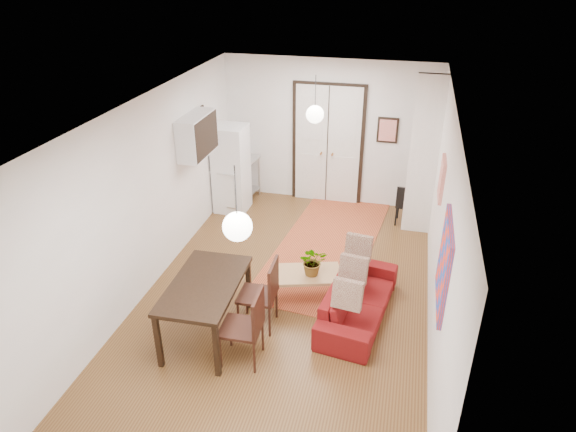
% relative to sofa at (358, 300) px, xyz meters
% --- Properties ---
extents(floor, '(7.00, 7.00, 0.00)m').
position_rel_sofa_xyz_m(floor, '(-1.11, 0.25, -0.28)').
color(floor, brown).
rests_on(floor, ground).
extents(ceiling, '(4.20, 7.00, 0.02)m').
position_rel_sofa_xyz_m(ceiling, '(-1.11, 0.25, 2.62)').
color(ceiling, white).
rests_on(ceiling, wall_back).
extents(wall_back, '(4.20, 0.02, 2.90)m').
position_rel_sofa_xyz_m(wall_back, '(-1.11, 3.75, 1.17)').
color(wall_back, silver).
rests_on(wall_back, floor).
extents(wall_front, '(4.20, 0.02, 2.90)m').
position_rel_sofa_xyz_m(wall_front, '(-1.11, -3.25, 1.17)').
color(wall_front, silver).
rests_on(wall_front, floor).
extents(wall_left, '(0.02, 7.00, 2.90)m').
position_rel_sofa_xyz_m(wall_left, '(-3.21, 0.25, 1.17)').
color(wall_left, silver).
rests_on(wall_left, floor).
extents(wall_right, '(0.02, 7.00, 2.90)m').
position_rel_sofa_xyz_m(wall_right, '(0.99, 0.25, 1.17)').
color(wall_right, silver).
rests_on(wall_right, floor).
extents(double_doors, '(1.44, 0.06, 2.50)m').
position_rel_sofa_xyz_m(double_doors, '(-1.11, 3.70, 0.92)').
color(double_doors, silver).
rests_on(double_doors, wall_back).
extents(stub_partition, '(0.50, 0.10, 2.90)m').
position_rel_sofa_xyz_m(stub_partition, '(0.74, 2.80, 1.17)').
color(stub_partition, silver).
rests_on(stub_partition, floor).
extents(wall_cabinet, '(0.35, 1.00, 0.70)m').
position_rel_sofa_xyz_m(wall_cabinet, '(-3.03, 1.75, 1.62)').
color(wall_cabinet, white).
rests_on(wall_cabinet, wall_left).
extents(painting_popart, '(0.05, 1.00, 1.00)m').
position_rel_sofa_xyz_m(painting_popart, '(0.96, -1.00, 1.37)').
color(painting_popart, red).
rests_on(painting_popart, wall_right).
extents(painting_abstract, '(0.05, 0.50, 0.60)m').
position_rel_sofa_xyz_m(painting_abstract, '(0.96, 1.05, 1.52)').
color(painting_abstract, '#F7E5CE').
rests_on(painting_abstract, wall_right).
extents(poster_back, '(0.40, 0.03, 0.50)m').
position_rel_sofa_xyz_m(poster_back, '(0.04, 3.72, 1.32)').
color(poster_back, red).
rests_on(poster_back, wall_back).
extents(print_left, '(0.03, 0.44, 0.54)m').
position_rel_sofa_xyz_m(print_left, '(-3.18, 2.25, 1.67)').
color(print_left, '#9C6C41').
rests_on(print_left, wall_left).
extents(pendant_back, '(0.30, 0.30, 0.80)m').
position_rel_sofa_xyz_m(pendant_back, '(-1.11, 2.25, 1.97)').
color(pendant_back, white).
rests_on(pendant_back, ceiling).
extents(pendant_front, '(0.30, 0.30, 0.80)m').
position_rel_sofa_xyz_m(pendant_front, '(-1.11, -1.75, 1.97)').
color(pendant_front, white).
rests_on(pendant_front, ceiling).
extents(kilim_rug, '(2.01, 4.34, 0.01)m').
position_rel_sofa_xyz_m(kilim_rug, '(-0.76, 1.94, -0.27)').
color(kilim_rug, '#BB5E2E').
rests_on(kilim_rug, floor).
extents(sofa, '(2.00, 1.01, 0.56)m').
position_rel_sofa_xyz_m(sofa, '(0.00, 0.00, 0.00)').
color(sofa, maroon).
rests_on(sofa, floor).
extents(coffee_table, '(1.14, 0.84, 0.45)m').
position_rel_sofa_xyz_m(coffee_table, '(-0.81, 0.24, 0.11)').
color(coffee_table, tan).
rests_on(coffee_table, floor).
extents(potted_plant, '(0.44, 0.48, 0.44)m').
position_rel_sofa_xyz_m(potted_plant, '(-0.71, 0.24, 0.39)').
color(potted_plant, '#33602B').
rests_on(potted_plant, coffee_table).
extents(kitchen_counter, '(0.74, 1.24, 0.90)m').
position_rel_sofa_xyz_m(kitchen_counter, '(-2.86, 3.10, 0.30)').
color(kitchen_counter, silver).
rests_on(kitchen_counter, floor).
extents(bowl, '(0.24, 0.24, 0.05)m').
position_rel_sofa_xyz_m(bowl, '(-2.86, 2.80, 0.65)').
color(bowl, white).
rests_on(bowl, kitchen_counter).
extents(soap_bottle, '(0.10, 0.10, 0.19)m').
position_rel_sofa_xyz_m(soap_bottle, '(-2.86, 3.35, 0.71)').
color(soap_bottle, teal).
rests_on(soap_bottle, kitchen_counter).
extents(fridge, '(0.62, 0.62, 1.74)m').
position_rel_sofa_xyz_m(fridge, '(-2.86, 2.84, 0.59)').
color(fridge, white).
rests_on(fridge, floor).
extents(dining_table, '(0.91, 1.54, 0.84)m').
position_rel_sofa_xyz_m(dining_table, '(-1.93, -0.87, 0.47)').
color(dining_table, black).
rests_on(dining_table, floor).
extents(dining_chair_near, '(0.51, 0.71, 1.04)m').
position_rel_sofa_xyz_m(dining_chair_near, '(-1.33, -0.41, 0.32)').
color(dining_chair_near, '#331810').
rests_on(dining_chair_near, floor).
extents(dining_chair_far, '(0.51, 0.71, 1.04)m').
position_rel_sofa_xyz_m(dining_chair_far, '(-1.33, -1.11, 0.32)').
color(dining_chair_far, '#331810').
rests_on(dining_chair_far, floor).
extents(black_side_chair, '(0.40, 0.40, 0.81)m').
position_rel_sofa_xyz_m(black_side_chair, '(0.54, 3.11, 0.19)').
color(black_side_chair, black).
rests_on(black_side_chair, floor).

